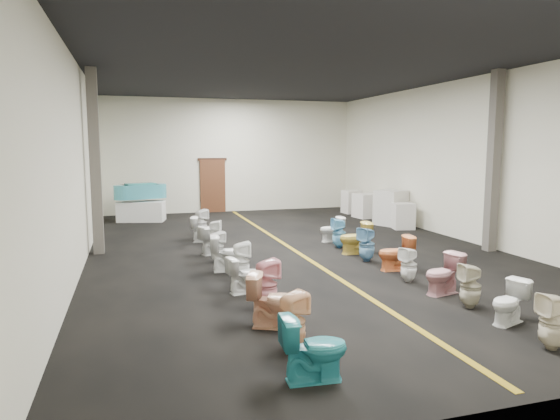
# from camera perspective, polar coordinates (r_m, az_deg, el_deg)

# --- Properties ---
(floor) EXTENTS (16.00, 16.00, 0.00)m
(floor) POSITION_cam_1_polar(r_m,az_deg,el_deg) (12.82, 1.56, -4.58)
(floor) COLOR black
(floor) RESTS_ON ground
(ceiling) EXTENTS (16.00, 16.00, 0.00)m
(ceiling) POSITION_cam_1_polar(r_m,az_deg,el_deg) (12.68, 1.64, 15.74)
(ceiling) COLOR black
(ceiling) RESTS_ON ground
(wall_back) EXTENTS (10.00, 0.00, 10.00)m
(wall_back) POSITION_cam_1_polar(r_m,az_deg,el_deg) (20.30, -5.53, 6.19)
(wall_back) COLOR beige
(wall_back) RESTS_ON ground
(wall_front) EXTENTS (10.00, 0.00, 10.00)m
(wall_front) POSITION_cam_1_polar(r_m,az_deg,el_deg) (5.56, 28.41, 2.34)
(wall_front) COLOR beige
(wall_front) RESTS_ON ground
(wall_left) EXTENTS (0.00, 16.00, 16.00)m
(wall_left) POSITION_cam_1_polar(r_m,az_deg,el_deg) (11.97, -21.87, 4.91)
(wall_left) COLOR beige
(wall_left) RESTS_ON ground
(wall_right) EXTENTS (0.00, 16.00, 16.00)m
(wall_right) POSITION_cam_1_polar(r_m,az_deg,el_deg) (14.89, 20.28, 5.36)
(wall_right) COLOR beige
(wall_right) RESTS_ON ground
(aisle_stripe) EXTENTS (0.12, 15.60, 0.01)m
(aisle_stripe) POSITION_cam_1_polar(r_m,az_deg,el_deg) (12.82, 1.56, -4.57)
(aisle_stripe) COLOR olive
(aisle_stripe) RESTS_ON floor
(back_door) EXTENTS (1.00, 0.10, 2.10)m
(back_door) POSITION_cam_1_polar(r_m,az_deg,el_deg) (20.16, -7.69, 2.73)
(back_door) COLOR #562D19
(back_door) RESTS_ON floor
(door_frame) EXTENTS (1.15, 0.08, 0.10)m
(door_frame) POSITION_cam_1_polar(r_m,az_deg,el_deg) (20.11, -7.75, 5.77)
(door_frame) COLOR #331C11
(door_frame) RESTS_ON back_door
(column_left) EXTENTS (0.25, 0.25, 4.50)m
(column_left) POSITION_cam_1_polar(r_m,az_deg,el_deg) (12.94, -20.38, 5.12)
(column_left) COLOR #59544C
(column_left) RESTS_ON floor
(column_right) EXTENTS (0.25, 0.25, 4.50)m
(column_right) POSITION_cam_1_polar(r_m,az_deg,el_deg) (13.56, 23.24, 5.07)
(column_right) COLOR #59544C
(column_right) RESTS_ON floor
(display_table) EXTENTS (1.73, 1.14, 0.70)m
(display_table) POSITION_cam_1_polar(r_m,az_deg,el_deg) (18.30, -15.57, -0.13)
(display_table) COLOR white
(display_table) RESTS_ON floor
(bathtub) EXTENTS (1.81, 1.01, 0.55)m
(bathtub) POSITION_cam_1_polar(r_m,az_deg,el_deg) (18.22, -15.64, 2.10)
(bathtub) COLOR teal
(bathtub) RESTS_ON display_table
(appliance_crate_a) EXTENTS (0.77, 0.77, 0.83)m
(appliance_crate_a) POSITION_cam_1_polar(r_m,az_deg,el_deg) (16.49, 13.86, -0.66)
(appliance_crate_a) COLOR silver
(appliance_crate_a) RESTS_ON floor
(appliance_crate_b) EXTENTS (1.13, 1.13, 1.17)m
(appliance_crate_b) POSITION_cam_1_polar(r_m,az_deg,el_deg) (17.15, 12.54, 0.26)
(appliance_crate_b) COLOR beige
(appliance_crate_b) RESTS_ON floor
(appliance_crate_c) EXTENTS (0.87, 0.87, 0.89)m
(appliance_crate_c) POSITION_cam_1_polar(r_m,az_deg,el_deg) (18.76, 9.82, 0.49)
(appliance_crate_c) COLOR white
(appliance_crate_c) RESTS_ON floor
(appliance_crate_d) EXTENTS (0.67, 0.67, 0.90)m
(appliance_crate_d) POSITION_cam_1_polar(r_m,az_deg,el_deg) (19.91, 8.18, 0.94)
(appliance_crate_d) COLOR white
(appliance_crate_d) RESTS_ON floor
(toilet_left_0) EXTENTS (0.78, 0.48, 0.77)m
(toilet_left_0) POSITION_cam_1_polar(r_m,az_deg,el_deg) (5.84, 3.91, -15.47)
(toilet_left_0) COLOR teal
(toilet_left_0) RESTS_ON floor
(toilet_left_1) EXTENTS (0.45, 0.44, 0.78)m
(toilet_left_1) POSITION_cam_1_polar(r_m,az_deg,el_deg) (6.61, 1.40, -12.64)
(toilet_left_1) COLOR #FFC38F
(toilet_left_1) RESTS_ON floor
(toilet_left_2) EXTENTS (0.90, 0.74, 0.80)m
(toilet_left_2) POSITION_cam_1_polar(r_m,az_deg,el_deg) (7.40, -0.56, -10.33)
(toilet_left_2) COLOR #E9AA87
(toilet_left_2) RESTS_ON floor
(toilet_left_3) EXTENTS (0.44, 0.43, 0.83)m
(toilet_left_3) POSITION_cam_1_polar(r_m,az_deg,el_deg) (8.17, -1.60, -8.52)
(toilet_left_3) COLOR pink
(toilet_left_3) RESTS_ON floor
(toilet_left_4) EXTENTS (0.71, 0.49, 0.67)m
(toilet_left_4) POSITION_cam_1_polar(r_m,az_deg,el_deg) (9.11, -4.01, -7.39)
(toilet_left_4) COLOR white
(toilet_left_4) RESTS_ON floor
(toilet_left_5) EXTENTS (0.37, 0.36, 0.79)m
(toilet_left_5) POSITION_cam_1_polar(r_m,az_deg,el_deg) (9.83, -4.53, -5.92)
(toilet_left_5) COLOR white
(toilet_left_5) RESTS_ON floor
(toilet_left_6) EXTENTS (0.82, 0.53, 0.78)m
(toilet_left_6) POSITION_cam_1_polar(r_m,az_deg,el_deg) (10.66, -5.91, -4.92)
(toilet_left_6) COLOR white
(toilet_left_6) RESTS_ON floor
(toilet_left_7) EXTENTS (0.41, 0.41, 0.70)m
(toilet_left_7) POSITION_cam_1_polar(r_m,az_deg,el_deg) (11.56, -7.21, -4.18)
(toilet_left_7) COLOR white
(toilet_left_7) RESTS_ON floor
(toilet_left_8) EXTENTS (0.79, 0.63, 0.70)m
(toilet_left_8) POSITION_cam_1_polar(r_m,az_deg,el_deg) (12.37, -7.66, -3.42)
(toilet_left_8) COLOR silver
(toilet_left_8) RESTS_ON floor
(toilet_left_9) EXTENTS (0.42, 0.42, 0.72)m
(toilet_left_9) POSITION_cam_1_polar(r_m,az_deg,el_deg) (13.15, -7.50, -2.74)
(toilet_left_9) COLOR white
(toilet_left_9) RESTS_ON floor
(toilet_left_10) EXTENTS (0.78, 0.59, 0.71)m
(toilet_left_10) POSITION_cam_1_polar(r_m,az_deg,el_deg) (13.98, -8.68, -2.19)
(toilet_left_10) COLOR white
(toilet_left_10) RESTS_ON floor
(toilet_left_11) EXTENTS (0.48, 0.48, 0.80)m
(toilet_left_11) POSITION_cam_1_polar(r_m,az_deg,el_deg) (14.84, -9.02, -1.47)
(toilet_left_11) COLOR white
(toilet_left_11) RESTS_ON floor
(toilet_right_0) EXTENTS (0.36, 0.36, 0.76)m
(toilet_right_0) POSITION_cam_1_polar(r_m,az_deg,el_deg) (7.54, 28.74, -11.12)
(toilet_right_0) COLOR beige
(toilet_right_0) RESTS_ON floor
(toilet_right_1) EXTENTS (0.73, 0.56, 0.66)m
(toilet_right_1) POSITION_cam_1_polar(r_m,az_deg,el_deg) (8.30, 24.73, -9.56)
(toilet_right_1) COLOR white
(toilet_right_1) RESTS_ON floor
(toilet_right_2) EXTENTS (0.38, 0.38, 0.74)m
(toilet_right_2) POSITION_cam_1_polar(r_m,az_deg,el_deg) (8.82, 20.94, -8.12)
(toilet_right_2) COLOR beige
(toilet_right_2) RESTS_ON floor
(toilet_right_3) EXTENTS (0.80, 0.57, 0.75)m
(toilet_right_3) POSITION_cam_1_polar(r_m,az_deg,el_deg) (9.46, 18.16, -6.96)
(toilet_right_3) COLOR #D39298
(toilet_right_3) RESTS_ON floor
(toilet_right_4) EXTENTS (0.39, 0.38, 0.70)m
(toilet_right_4) POSITION_cam_1_polar(r_m,az_deg,el_deg) (10.10, 14.51, -6.07)
(toilet_right_4) COLOR white
(toilet_right_4) RESTS_ON floor
(toilet_right_5) EXTENTS (0.79, 0.51, 0.75)m
(toilet_right_5) POSITION_cam_1_polar(r_m,az_deg,el_deg) (10.95, 13.08, -4.82)
(toilet_right_5) COLOR orange
(toilet_right_5) RESTS_ON floor
(toilet_right_6) EXTENTS (0.48, 0.48, 0.80)m
(toilet_right_6) POSITION_cam_1_polar(r_m,az_deg,el_deg) (11.65, 9.89, -3.90)
(toilet_right_6) COLOR #70A9D0
(toilet_right_6) RESTS_ON floor
(toilet_right_7) EXTENTS (0.80, 0.48, 0.79)m
(toilet_right_7) POSITION_cam_1_polar(r_m,az_deg,el_deg) (12.43, 8.59, -3.19)
(toilet_right_7) COLOR gold
(toilet_right_7) RESTS_ON floor
(toilet_right_8) EXTENTS (0.38, 0.37, 0.78)m
(toilet_right_8) POSITION_cam_1_polar(r_m,az_deg,el_deg) (13.08, 6.77, -2.64)
(toilet_right_8) COLOR #75C2E9
(toilet_right_8) RESTS_ON floor
(toilet_right_9) EXTENTS (0.69, 0.41, 0.69)m
(toilet_right_9) POSITION_cam_1_polar(r_m,az_deg,el_deg) (13.93, 5.95, -2.21)
(toilet_right_9) COLOR white
(toilet_right_9) RESTS_ON floor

